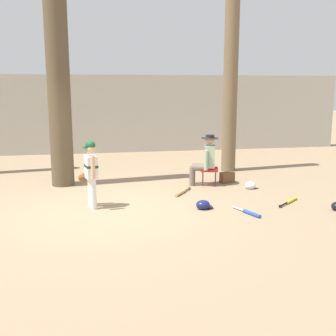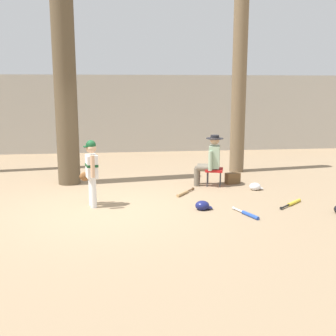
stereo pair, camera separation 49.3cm
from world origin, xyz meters
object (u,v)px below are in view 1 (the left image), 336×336
tree_near_player (58,69)px  batting_helmet_navy (203,205)px  seated_spectator (205,158)px  folding_stool (209,170)px  tree_behind_spectator (231,79)px  handbag_beside_stool (227,177)px  bat_wood_tan (181,193)px  bat_yellow_trainer (290,201)px  young_ballplayer (91,170)px  bat_blue_youth (250,213)px  batting_helmet_white (250,185)px

tree_near_player → batting_helmet_navy: (2.74, -2.55, -2.62)m
seated_spectator → batting_helmet_navy: bearing=-106.6°
folding_stool → tree_behind_spectator: bearing=57.5°
handbag_beside_stool → bat_wood_tan: handbag_beside_stool is taller
tree_near_player → tree_behind_spectator: bearing=11.9°
bat_wood_tan → batting_helmet_navy: bearing=-81.7°
folding_stool → batting_helmet_navy: bearing=-109.5°
seated_spectator → bat_yellow_trainer: (1.28, -1.81, -0.61)m
handbag_beside_stool → seated_spectator: bearing=-168.4°
tree_behind_spectator → folding_stool: tree_behind_spectator is taller
young_ballplayer → handbag_beside_stool: size_ratio=3.84×
batting_helmet_navy → young_ballplayer: bearing=166.8°
tree_near_player → tree_behind_spectator: tree_near_player is taller
seated_spectator → bat_blue_youth: size_ratio=1.71×
tree_behind_spectator → batting_helmet_white: bearing=-94.8°
batting_helmet_navy → tree_near_player: bearing=137.0°
handbag_beside_stool → bat_wood_tan: 1.60m
young_ballplayer → seated_spectator: (2.67, 1.43, -0.10)m
bat_yellow_trainer → batting_helmet_navy: (-1.85, -0.11, 0.05)m
young_ballplayer → bat_blue_youth: (2.83, -0.99, -0.71)m
folding_stool → batting_helmet_white: bearing=-32.4°
tree_near_player → handbag_beside_stool: tree_near_player is taller
folding_stool → batting_helmet_white: (0.83, -0.53, -0.29)m
folding_stool → bat_yellow_trainer: bearing=-56.5°
young_ballplayer → batting_helmet_white: 3.76m
bat_wood_tan → bat_yellow_trainer: bearing=-27.5°
tree_near_player → young_ballplayer: bearing=-72.4°
folding_stool → batting_helmet_navy: 2.03m
tree_near_player → seated_spectator: (3.32, -0.63, -2.05)m
tree_behind_spectator → seated_spectator: bearing=-125.3°
folding_stool → bat_yellow_trainer: folding_stool is taller
seated_spectator → batting_helmet_white: bearing=-31.0°
seated_spectator → bat_wood_tan: 1.23m
bat_yellow_trainer → batting_helmet_white: batting_helmet_white is taller
handbag_beside_stool → batting_helmet_navy: bearing=-119.7°
tree_near_player → bat_yellow_trainer: (4.59, -2.44, -2.66)m
tree_behind_spectator → seated_spectator: (-1.11, -1.56, -1.86)m
handbag_beside_stool → batting_helmet_navy: 2.35m
handbag_beside_stool → batting_helmet_white: handbag_beside_stool is taller
young_ballplayer → seated_spectator: 3.03m
bat_wood_tan → batting_helmet_navy: size_ratio=1.97×
tree_behind_spectator → bat_wood_tan: (-1.85, -2.32, -2.46)m
bat_blue_youth → bat_yellow_trainer: (1.11, 0.61, 0.00)m
tree_behind_spectator → bat_yellow_trainer: tree_behind_spectator is taller
folding_stool → bat_blue_youth: size_ratio=0.71×
bat_blue_youth → batting_helmet_white: batting_helmet_white is taller
tree_near_player → young_ballplayer: tree_near_player is taller
tree_behind_spectator → tree_near_player: bearing=-168.1°
folding_stool → bat_wood_tan: bearing=-138.9°
seated_spectator → batting_helmet_white: 1.22m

